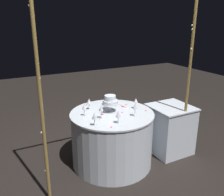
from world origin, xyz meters
TOP-DOWN VIEW (x-y plane):
  - ground_plane at (0.00, 0.00)m, footprint 12.00×12.00m
  - decorative_arch at (0.00, 0.34)m, footprint 1.95×0.06m
  - main_table at (0.00, 0.00)m, footprint 1.10×1.10m
  - side_table at (-0.90, 0.11)m, footprint 0.57×0.57m
  - tiered_cake at (-0.00, -0.05)m, footprint 0.22×0.22m
  - wine_glass_0 at (0.20, 0.11)m, footprint 0.06×0.06m
  - wine_glass_1 at (0.22, -0.25)m, footprint 0.06×0.06m
  - wine_glass_2 at (0.36, -0.07)m, footprint 0.06×0.06m
  - wine_glass_3 at (-0.20, 0.24)m, footprint 0.06×0.06m
  - wine_glass_4 at (0.09, 0.33)m, footprint 0.06×0.06m
  - wine_glass_5 at (0.36, 0.26)m, footprint 0.06×0.06m
  - wine_glass_6 at (-0.36, 0.01)m, footprint 0.06×0.06m
  - cake_knife at (-0.24, -0.19)m, footprint 0.09×0.29m
  - rose_petal_0 at (-0.12, -0.21)m, footprint 0.04×0.04m
  - rose_petal_1 at (-0.12, 0.06)m, footprint 0.04×0.04m
  - rose_petal_2 at (0.15, -0.00)m, footprint 0.04×0.04m
  - rose_petal_3 at (-0.25, -0.12)m, footprint 0.04×0.04m
  - rose_petal_4 at (0.13, -0.01)m, footprint 0.05×0.04m
  - rose_petal_5 at (0.21, -0.45)m, footprint 0.03×0.03m
  - rose_petal_6 at (-0.05, 0.08)m, footprint 0.03×0.02m
  - rose_petal_7 at (-0.14, -0.25)m, footprint 0.04×0.04m
  - rose_petal_8 at (-0.23, -0.14)m, footprint 0.03×0.04m
  - rose_petal_9 at (0.18, -0.44)m, footprint 0.04×0.04m
  - rose_petal_10 at (-0.32, -0.18)m, footprint 0.04×0.03m
  - rose_petal_11 at (-0.43, 0.14)m, footprint 0.03×0.02m
  - rose_petal_12 at (0.21, 0.39)m, footprint 0.04×0.04m
  - rose_petal_13 at (-0.13, -0.25)m, footprint 0.03×0.03m

SIDE VIEW (x-z plane):
  - ground_plane at x=0.00m, z-range 0.00..0.00m
  - side_table at x=-0.90m, z-range 0.00..0.71m
  - main_table at x=0.00m, z-range 0.00..0.74m
  - rose_petal_0 at x=-0.12m, z-range 0.74..0.74m
  - rose_petal_1 at x=-0.12m, z-range 0.74..0.74m
  - rose_petal_2 at x=0.15m, z-range 0.74..0.74m
  - rose_petal_3 at x=-0.25m, z-range 0.74..0.74m
  - rose_petal_4 at x=0.13m, z-range 0.74..0.74m
  - rose_petal_5 at x=0.21m, z-range 0.74..0.74m
  - rose_petal_6 at x=-0.05m, z-range 0.74..0.74m
  - rose_petal_7 at x=-0.14m, z-range 0.74..0.74m
  - rose_petal_8 at x=-0.23m, z-range 0.74..0.74m
  - rose_petal_9 at x=0.18m, z-range 0.74..0.74m
  - rose_petal_10 at x=-0.32m, z-range 0.74..0.74m
  - rose_petal_11 at x=-0.43m, z-range 0.74..0.74m
  - rose_petal_12 at x=0.21m, z-range 0.74..0.74m
  - rose_petal_13 at x=-0.13m, z-range 0.74..0.74m
  - cake_knife at x=-0.24m, z-range 0.74..0.75m
  - wine_glass_6 at x=-0.36m, z-range 0.77..0.92m
  - wine_glass_2 at x=0.36m, z-range 0.77..0.92m
  - wine_glass_4 at x=0.09m, z-range 0.77..0.93m
  - wine_glass_5 at x=0.36m, z-range 0.77..0.93m
  - wine_glass_1 at x=0.22m, z-range 0.78..0.93m
  - wine_glass_3 at x=-0.20m, z-range 0.78..0.95m
  - wine_glass_0 at x=0.20m, z-range 0.78..0.95m
  - tiered_cake at x=0.00m, z-range 0.77..1.00m
  - decorative_arch at x=0.00m, z-range 0.34..2.80m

